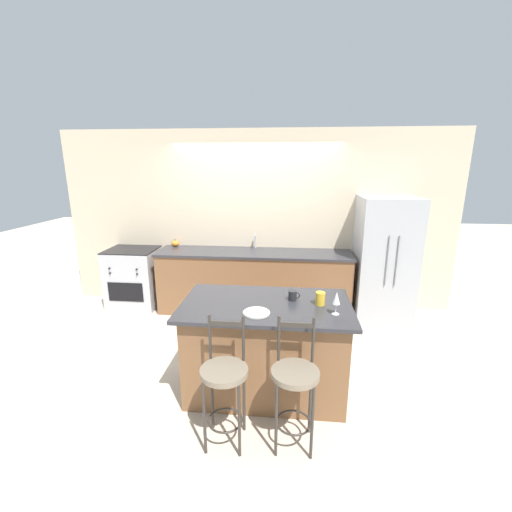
{
  "coord_description": "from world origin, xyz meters",
  "views": [
    {
      "loc": [
        0.52,
        -4.51,
        2.21
      ],
      "look_at": [
        0.13,
        -0.57,
        1.13
      ],
      "focal_mm": 24.0,
      "sensor_mm": 36.0,
      "label": 1
    }
  ],
  "objects": [
    {
      "name": "wine_glass",
      "position": [
        0.94,
        -1.71,
        1.08
      ],
      "size": [
        0.07,
        0.07,
        0.21
      ],
      "color": "white",
      "rests_on": "kitchen_island"
    },
    {
      "name": "dinner_plate",
      "position": [
        0.25,
        -1.76,
        0.94
      ],
      "size": [
        0.24,
        0.24,
        0.02
      ],
      "color": "beige",
      "rests_on": "kitchen_island"
    },
    {
      "name": "kitchen_island",
      "position": [
        0.32,
        -1.53,
        0.47
      ],
      "size": [
        1.6,
        0.93,
        0.93
      ],
      "color": "brown",
      "rests_on": "ground_plane"
    },
    {
      "name": "refrigerator",
      "position": [
        1.87,
        0.32,
        0.88
      ],
      "size": [
        0.78,
        0.76,
        1.77
      ],
      "color": "#ADAFB5",
      "rests_on": "ground_plane"
    },
    {
      "name": "bar_stool_far",
      "position": [
        0.59,
        -2.19,
        0.55
      ],
      "size": [
        0.38,
        0.38,
        1.06
      ],
      "color": "#332D28",
      "rests_on": "ground_plane"
    },
    {
      "name": "sink_faucet",
      "position": [
        0.0,
        0.59,
        1.08
      ],
      "size": [
        0.02,
        0.13,
        0.22
      ],
      "color": "#ADAFB5",
      "rests_on": "back_counter"
    },
    {
      "name": "pumpkin_decoration",
      "position": [
        -1.27,
        0.58,
        0.99
      ],
      "size": [
        0.12,
        0.12,
        0.12
      ],
      "color": "orange",
      "rests_on": "back_counter"
    },
    {
      "name": "oven_range",
      "position": [
        -1.9,
        0.37,
        0.46
      ],
      "size": [
        0.75,
        0.65,
        0.93
      ],
      "color": "#B7B7BC",
      "rests_on": "ground_plane"
    },
    {
      "name": "tumbler_cup",
      "position": [
        0.82,
        -1.51,
        0.99
      ],
      "size": [
        0.09,
        0.09,
        0.12
      ],
      "color": "gold",
      "rests_on": "kitchen_island"
    },
    {
      "name": "wall_back",
      "position": [
        0.0,
        0.71,
        1.35
      ],
      "size": [
        6.0,
        0.07,
        2.7
      ],
      "color": "beige",
      "rests_on": "ground_plane"
    },
    {
      "name": "ground_plane",
      "position": [
        0.0,
        0.0,
        0.0
      ],
      "size": [
        18.0,
        18.0,
        0.0
      ],
      "primitive_type": "plane",
      "color": "beige"
    },
    {
      "name": "coffee_mug",
      "position": [
        0.57,
        -1.42,
        0.98
      ],
      "size": [
        0.11,
        0.08,
        0.1
      ],
      "color": "#232326",
      "rests_on": "kitchen_island"
    },
    {
      "name": "back_counter",
      "position": [
        0.0,
        0.38,
        0.47
      ],
      "size": [
        2.88,
        0.69,
        0.94
      ],
      "color": "brown",
      "rests_on": "ground_plane"
    },
    {
      "name": "bar_stool_near",
      "position": [
        0.04,
        -2.22,
        0.55
      ],
      "size": [
        0.38,
        0.38,
        1.06
      ],
      "color": "#332D28",
      "rests_on": "ground_plane"
    }
  ]
}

